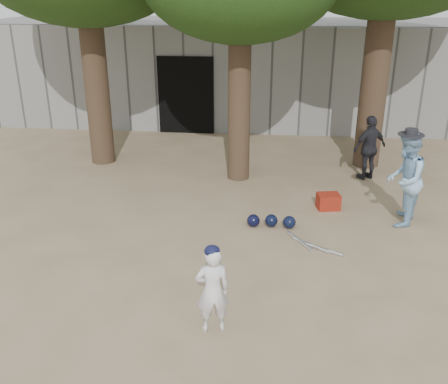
# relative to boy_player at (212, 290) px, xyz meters

# --- Properties ---
(ground) EXTENTS (70.00, 70.00, 0.00)m
(ground) POSITION_rel_boy_player_xyz_m (-0.69, 1.23, -0.57)
(ground) COLOR #937C5E
(ground) RESTS_ON ground
(boy_player) EXTENTS (0.47, 0.37, 1.15)m
(boy_player) POSITION_rel_boy_player_xyz_m (0.00, 0.00, 0.00)
(boy_player) COLOR white
(boy_player) RESTS_ON ground
(spectator_blue) EXTENTS (0.89, 1.00, 1.70)m
(spectator_blue) POSITION_rel_boy_player_xyz_m (3.00, 3.38, 0.28)
(spectator_blue) COLOR #92BEE2
(spectator_blue) RESTS_ON ground
(spectator_dark) EXTENTS (0.90, 0.73, 1.44)m
(spectator_dark) POSITION_rel_boy_player_xyz_m (2.78, 5.67, 0.14)
(spectator_dark) COLOR black
(spectator_dark) RESTS_ON ground
(red_bag) EXTENTS (0.47, 0.39, 0.30)m
(red_bag) POSITION_rel_boy_player_xyz_m (1.77, 3.90, -0.42)
(red_bag) COLOR maroon
(red_bag) RESTS_ON ground
(back_building) EXTENTS (16.00, 5.24, 3.00)m
(back_building) POSITION_rel_boy_player_xyz_m (-0.69, 11.57, 0.93)
(back_building) COLOR gray
(back_building) RESTS_ON ground
(helmet_row) EXTENTS (0.87, 0.27, 0.23)m
(helmet_row) POSITION_rel_boy_player_xyz_m (0.69, 2.98, -0.46)
(helmet_row) COLOR black
(helmet_row) RESTS_ON ground
(bat_pile) EXTENTS (0.90, 0.76, 0.06)m
(bat_pile) POSITION_rel_boy_player_xyz_m (1.36, 2.31, -0.55)
(bat_pile) COLOR silver
(bat_pile) RESTS_ON ground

